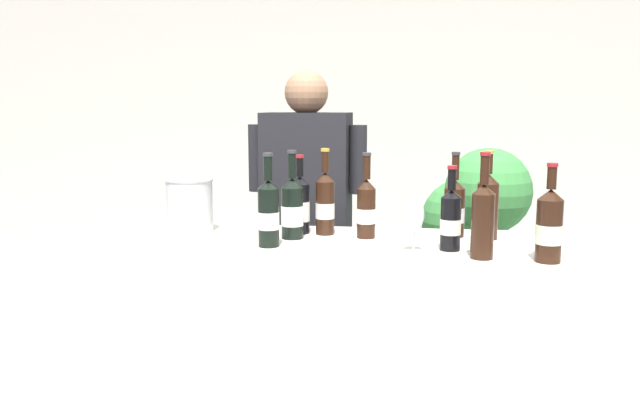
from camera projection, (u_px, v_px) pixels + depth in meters
wall_back at (373, 114)px, 4.84m from camera, size 8.00×0.10×2.80m
counter at (346, 367)px, 2.43m from camera, size 1.83×0.68×0.96m
wine_bottle_0 at (488, 205)px, 2.44m from camera, size 0.08×0.08×0.34m
wine_bottle_1 at (454, 208)px, 2.48m from camera, size 0.08×0.08×0.33m
wine_bottle_2 at (292, 208)px, 2.45m from camera, size 0.09×0.09×0.34m
wine_bottle_3 at (325, 203)px, 2.52m from camera, size 0.08×0.08×0.34m
wine_bottle_4 at (269, 212)px, 2.30m from camera, size 0.08×0.08×0.34m
wine_bottle_5 at (549, 226)px, 2.08m from camera, size 0.08×0.08×0.32m
wine_bottle_6 at (366, 207)px, 2.46m from camera, size 0.07×0.07×0.33m
wine_bottle_7 at (483, 218)px, 2.12m from camera, size 0.08×0.08×0.36m
wine_bottle_8 at (300, 205)px, 2.55m from camera, size 0.08×0.08×0.31m
wine_bottle_9 at (451, 219)px, 2.25m from camera, size 0.07×0.07×0.30m
wine_glass at (415, 217)px, 2.21m from camera, size 0.07×0.07×0.19m
ice_bucket at (190, 205)px, 2.58m from camera, size 0.19×0.19×0.22m
person_server at (307, 246)px, 3.08m from camera, size 0.56×0.26×1.62m
potted_shrub at (475, 232)px, 3.30m from camera, size 0.54×0.54×1.25m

